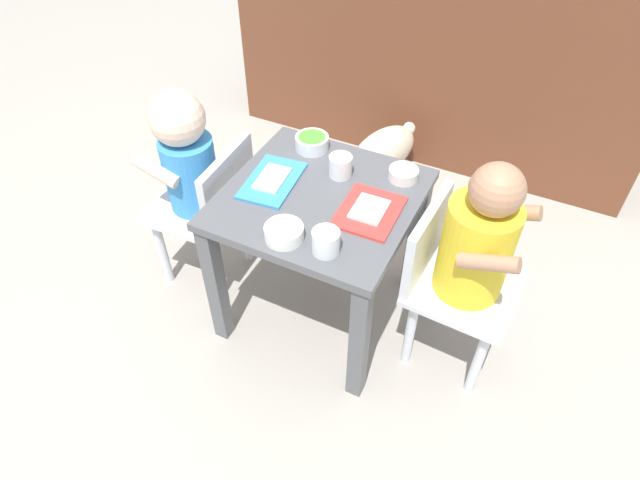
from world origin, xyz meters
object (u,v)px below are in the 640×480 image
(water_cup_left, at_px, (340,167))
(veggie_bowl_far, at_px, (403,173))
(cereal_bowl_right_side, at_px, (312,142))
(seated_child_left, at_px, (192,168))
(food_tray_right, at_px, (369,211))
(dining_table, at_px, (320,222))
(food_tray_left, at_px, (272,180))
(veggie_bowl_near, at_px, (284,232))
(water_cup_right, at_px, (326,243))
(dog, at_px, (378,155))
(seated_child_right, at_px, (472,249))

(water_cup_left, xyz_separation_m, veggie_bowl_far, (0.16, 0.06, -0.01))
(cereal_bowl_right_side, bearing_deg, seated_child_left, -146.15)
(seated_child_left, bearing_deg, veggie_bowl_far, 17.30)
(food_tray_right, distance_m, veggie_bowl_far, 0.18)
(food_tray_right, bearing_deg, dining_table, 177.98)
(cereal_bowl_right_side, xyz_separation_m, veggie_bowl_far, (0.29, -0.02, -0.01))
(cereal_bowl_right_side, bearing_deg, food_tray_right, -35.88)
(food_tray_left, bearing_deg, veggie_bowl_near, -52.47)
(dining_table, bearing_deg, veggie_bowl_far, 44.43)
(seated_child_left, bearing_deg, water_cup_right, -17.72)
(veggie_bowl_far, bearing_deg, food_tray_right, -99.20)
(dog, bearing_deg, seated_child_left, -118.21)
(dining_table, distance_m, seated_child_left, 0.42)
(dog, bearing_deg, seated_child_right, -51.29)
(dining_table, distance_m, water_cup_right, 0.24)
(food_tray_left, distance_m, water_cup_left, 0.19)
(dining_table, distance_m, food_tray_left, 0.18)
(food_tray_right, distance_m, water_cup_right, 0.18)
(food_tray_right, bearing_deg, veggie_bowl_far, 80.80)
(dog, height_order, cereal_bowl_right_side, cereal_bowl_right_side)
(food_tray_right, height_order, veggie_bowl_far, veggie_bowl_far)
(water_cup_left, bearing_deg, food_tray_left, -144.16)
(veggie_bowl_near, bearing_deg, veggie_bowl_far, 63.28)
(seated_child_right, bearing_deg, veggie_bowl_near, -152.82)
(water_cup_left, relative_size, veggie_bowl_near, 0.67)
(seated_child_right, distance_m, veggie_bowl_near, 0.48)
(cereal_bowl_right_side, height_order, veggie_bowl_near, cereal_bowl_right_side)
(seated_child_right, relative_size, dog, 1.63)
(water_cup_left, distance_m, veggie_bowl_far, 0.18)
(water_cup_left, bearing_deg, food_tray_right, -39.69)
(food_tray_right, relative_size, cereal_bowl_right_side, 1.94)
(food_tray_right, xyz_separation_m, water_cup_left, (-0.14, 0.11, 0.02))
(cereal_bowl_right_side, relative_size, veggie_bowl_far, 1.20)
(water_cup_right, relative_size, veggie_bowl_near, 0.70)
(dog, distance_m, veggie_bowl_far, 0.61)
(seated_child_right, relative_size, cereal_bowl_right_side, 7.07)
(dining_table, xyz_separation_m, seated_child_left, (-0.42, -0.01, 0.06))
(dog, relative_size, cereal_bowl_right_side, 4.34)
(seated_child_right, xyz_separation_m, food_tray_left, (-0.56, -0.04, 0.05))
(seated_child_right, height_order, food_tray_right, seated_child_right)
(seated_child_left, distance_m, seated_child_right, 0.83)
(seated_child_right, height_order, veggie_bowl_far, seated_child_right)
(water_cup_left, relative_size, water_cup_right, 0.96)
(food_tray_right, relative_size, water_cup_left, 2.92)
(seated_child_left, bearing_deg, food_tray_right, 0.88)
(veggie_bowl_near, bearing_deg, seated_child_right, 27.18)
(water_cup_right, distance_m, veggie_bowl_near, 0.11)
(food_tray_left, xyz_separation_m, water_cup_right, (0.25, -0.18, 0.02))
(food_tray_right, relative_size, water_cup_right, 2.80)
(dog, xyz_separation_m, water_cup_left, (0.08, -0.53, 0.32))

